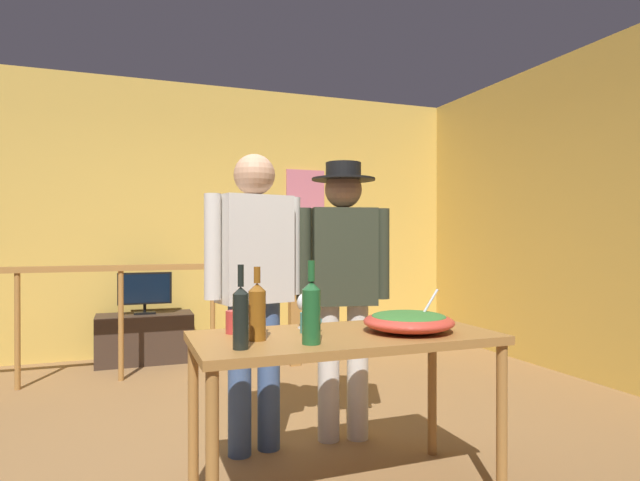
% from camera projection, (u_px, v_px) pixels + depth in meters
% --- Properties ---
extents(ground_plane, '(8.25, 8.25, 0.00)m').
position_uv_depth(ground_plane, '(233.00, 456.00, 2.92)').
color(ground_plane, olive).
extents(back_wall, '(6.34, 0.10, 2.85)m').
position_uv_depth(back_wall, '(182.00, 218.00, 5.58)').
color(back_wall, gold).
rests_on(back_wall, ground_plane).
extents(side_wall_right, '(0.10, 4.27, 2.85)m').
position_uv_depth(side_wall_right, '(559.00, 215.00, 4.82)').
color(side_wall_right, gold).
rests_on(side_wall_right, ground_plane).
extents(framed_picture, '(0.45, 0.03, 0.45)m').
position_uv_depth(framed_picture, '(305.00, 190.00, 6.00)').
color(framed_picture, '#C56A7F').
extents(stair_railing, '(3.96, 0.10, 1.03)m').
position_uv_depth(stair_railing, '(144.00, 300.00, 4.53)').
color(stair_railing, '#9E6B33').
rests_on(stair_railing, ground_plane).
extents(tv_console, '(0.90, 0.40, 0.47)m').
position_uv_depth(tv_console, '(145.00, 338.00, 5.13)').
color(tv_console, '#38281E').
rests_on(tv_console, ground_plane).
extents(flat_screen_tv, '(0.50, 0.12, 0.41)m').
position_uv_depth(flat_screen_tv, '(145.00, 289.00, 5.10)').
color(flat_screen_tv, black).
rests_on(flat_screen_tv, tv_console).
extents(serving_table, '(1.39, 0.66, 0.77)m').
position_uv_depth(serving_table, '(345.00, 351.00, 2.45)').
color(serving_table, '#9E6B33').
rests_on(serving_table, ground_plane).
extents(salad_bowl, '(0.43, 0.43, 0.22)m').
position_uv_depth(salad_bowl, '(409.00, 321.00, 2.49)').
color(salad_bowl, '#CC3D2D').
rests_on(salad_bowl, serving_table).
extents(wine_glass, '(0.09, 0.09, 0.18)m').
position_uv_depth(wine_glass, '(306.00, 304.00, 2.59)').
color(wine_glass, silver).
rests_on(wine_glass, serving_table).
extents(wine_bottle_green, '(0.08, 0.08, 0.35)m').
position_uv_depth(wine_bottle_green, '(311.00, 311.00, 2.20)').
color(wine_bottle_green, '#1E5628').
rests_on(wine_bottle_green, serving_table).
extents(wine_bottle_amber, '(0.08, 0.08, 0.32)m').
position_uv_depth(wine_bottle_amber, '(257.00, 310.00, 2.28)').
color(wine_bottle_amber, brown).
rests_on(wine_bottle_amber, serving_table).
extents(wine_bottle_dark, '(0.06, 0.06, 0.34)m').
position_uv_depth(wine_bottle_dark, '(241.00, 316.00, 2.10)').
color(wine_bottle_dark, black).
rests_on(wine_bottle_dark, serving_table).
extents(mug_red, '(0.11, 0.08, 0.11)m').
position_uv_depth(mug_red, '(234.00, 322.00, 2.45)').
color(mug_red, '#B7332D').
rests_on(mug_red, serving_table).
extents(mug_teal, '(0.11, 0.07, 0.09)m').
position_uv_depth(mug_teal, '(308.00, 323.00, 2.46)').
color(mug_teal, teal).
rests_on(mug_teal, serving_table).
extents(person_standing_left, '(0.58, 0.30, 1.69)m').
position_uv_depth(person_standing_left, '(254.00, 275.00, 2.97)').
color(person_standing_left, '#3D5684').
rests_on(person_standing_left, ground_plane).
extents(person_standing_right, '(0.56, 0.38, 1.67)m').
position_uv_depth(person_standing_right, '(343.00, 275.00, 3.16)').
color(person_standing_right, beige).
rests_on(person_standing_right, ground_plane).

